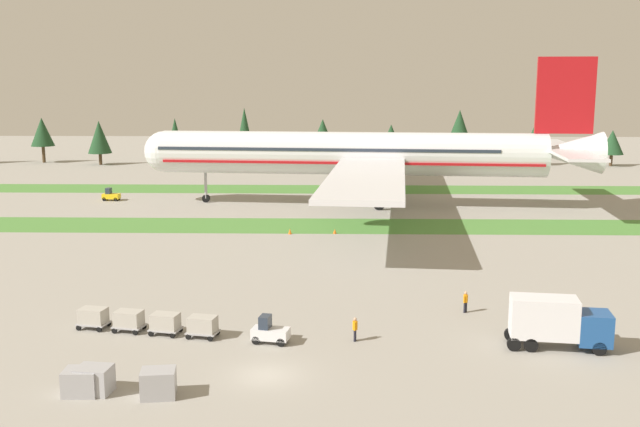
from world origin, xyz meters
The scene contains 19 objects.
ground_plane centered at (0.00, 0.00, 0.00)m, with size 400.00×400.00×0.00m, color gray.
grass_strip_near centered at (0.00, 48.24, 0.00)m, with size 320.00×10.00×0.01m, color #4C8438.
grass_strip_far centered at (0.00, 80.25, 0.00)m, with size 320.00×10.00×0.01m, color #4C8438.
airliner centered at (8.62, 64.04, 7.72)m, with size 66.95×82.28×21.54m.
baggage_tug centered at (-0.33, 5.82, 0.81)m, with size 2.81×1.79×1.97m.
cargo_dolly_lead centered at (-5.25, 6.82, 0.92)m, with size 2.45×1.91×1.55m.
cargo_dolly_second centered at (-8.09, 7.40, 0.92)m, with size 2.45×1.91×1.55m.
cargo_dolly_third centered at (-10.94, 7.98, 0.92)m, with size 2.45×1.91×1.55m.
cargo_dolly_fourth centered at (-13.78, 8.56, 0.92)m, with size 2.45×1.91×1.55m.
catering_truck centered at (19.60, 5.26, 1.95)m, with size 7.19×3.16×3.58m.
pushback_tractor centered at (-30.56, 67.46, 0.81)m, with size 2.70×1.52×1.97m.
ground_crew_marshaller centered at (5.71, 6.32, 0.95)m, with size 0.36×0.56×1.74m.
ground_crew_loader centered at (14.68, 13.06, 0.95)m, with size 0.38×0.47×1.74m.
uld_container_0 centered at (-9.94, -2.84, 0.81)m, with size 2.00×1.60×1.61m, color #A3A3A8.
uld_container_1 centered at (-10.64, -3.07, 0.77)m, with size 2.00×1.60×1.54m, color #A3A3A8.
uld_container_2 centered at (-6.01, -3.29, 0.82)m, with size 2.00×1.60×1.64m, color #A3A3A8.
taxiway_marker_0 centered at (4.12, 43.47, 0.28)m, with size 0.44×0.44×0.57m, color orange.
taxiway_marker_1 centered at (-1.29, 43.03, 0.34)m, with size 0.44×0.44×0.67m, color orange.
distant_tree_line centered at (2.44, 117.75, 6.70)m, with size 159.50×10.27×12.51m.
Camera 1 is at (4.42, -43.44, 18.26)m, focal length 41.18 mm.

